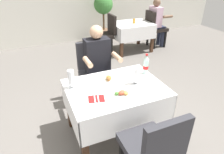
{
  "coord_description": "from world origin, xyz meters",
  "views": [
    {
      "loc": [
        -0.68,
        -1.86,
        1.96
      ],
      "look_at": [
        0.14,
        0.07,
        0.8
      ],
      "focal_mm": 32.06,
      "sensor_mm": 36.0,
      "label": 1
    }
  ],
  "objects_px": {
    "seated_diner_far": "(99,63)",
    "plate_near_camera": "(122,94)",
    "chair_near_camera_side": "(153,147)",
    "napkin_cutlery_set": "(96,99)",
    "beer_glass_middle": "(71,79)",
    "potted_plant_corner": "(104,15)",
    "main_dining_table": "(115,98)",
    "background_patron": "(157,21)",
    "plate_far_diner": "(109,79)",
    "background_chair_right": "(155,27)",
    "chair_far_diner_seat": "(94,70)",
    "background_table_tumbler": "(134,21)",
    "background_chair_left": "(106,33)",
    "background_dining_table": "(131,30)",
    "beer_glass_left": "(136,76)",
    "cola_bottle_primary": "(146,65)"
  },
  "relations": [
    {
      "from": "chair_near_camera_side",
      "to": "plate_far_diner",
      "type": "relative_size",
      "value": 3.95
    },
    {
      "from": "seated_diner_far",
      "to": "background_dining_table",
      "type": "distance_m",
      "value": 2.48
    },
    {
      "from": "beer_glass_middle",
      "to": "background_dining_table",
      "type": "distance_m",
      "value": 3.22
    },
    {
      "from": "main_dining_table",
      "to": "chair_far_diner_seat",
      "type": "distance_m",
      "value": 0.82
    },
    {
      "from": "chair_far_diner_seat",
      "to": "beer_glass_middle",
      "type": "height_order",
      "value": "chair_far_diner_seat"
    },
    {
      "from": "background_chair_right",
      "to": "potted_plant_corner",
      "type": "relative_size",
      "value": 0.73
    },
    {
      "from": "chair_near_camera_side",
      "to": "background_chair_right",
      "type": "distance_m",
      "value": 4.14
    },
    {
      "from": "seated_diner_far",
      "to": "background_table_tumbler",
      "type": "bearing_deg",
      "value": 49.3
    },
    {
      "from": "plate_near_camera",
      "to": "potted_plant_corner",
      "type": "relative_size",
      "value": 0.19
    },
    {
      "from": "chair_near_camera_side",
      "to": "potted_plant_corner",
      "type": "distance_m",
      "value": 4.46
    },
    {
      "from": "napkin_cutlery_set",
      "to": "main_dining_table",
      "type": "bearing_deg",
      "value": 27.51
    },
    {
      "from": "background_patron",
      "to": "background_table_tumbler",
      "type": "height_order",
      "value": "background_patron"
    },
    {
      "from": "cola_bottle_primary",
      "to": "potted_plant_corner",
      "type": "xyz_separation_m",
      "value": [
        0.69,
        3.32,
        -0.04
      ]
    },
    {
      "from": "beer_glass_middle",
      "to": "potted_plant_corner",
      "type": "bearing_deg",
      "value": 63.26
    },
    {
      "from": "background_table_tumbler",
      "to": "seated_diner_far",
      "type": "bearing_deg",
      "value": -130.7
    },
    {
      "from": "main_dining_table",
      "to": "background_patron",
      "type": "bearing_deg",
      "value": 47.92
    },
    {
      "from": "background_dining_table",
      "to": "background_chair_right",
      "type": "relative_size",
      "value": 1.02
    },
    {
      "from": "beer_glass_middle",
      "to": "background_dining_table",
      "type": "bearing_deg",
      "value": 49.44
    },
    {
      "from": "plate_far_diner",
      "to": "cola_bottle_primary",
      "type": "relative_size",
      "value": 0.89
    },
    {
      "from": "background_chair_right",
      "to": "potted_plant_corner",
      "type": "height_order",
      "value": "potted_plant_corner"
    },
    {
      "from": "beer_glass_left",
      "to": "background_chair_left",
      "type": "distance_m",
      "value": 2.75
    },
    {
      "from": "main_dining_table",
      "to": "background_chair_left",
      "type": "relative_size",
      "value": 1.17
    },
    {
      "from": "plate_near_camera",
      "to": "beer_glass_left",
      "type": "relative_size",
      "value": 1.22
    },
    {
      "from": "napkin_cutlery_set",
      "to": "seated_diner_far",
      "type": "bearing_deg",
      "value": 68.67
    },
    {
      "from": "background_chair_right",
      "to": "potted_plant_corner",
      "type": "xyz_separation_m",
      "value": [
        -1.13,
        0.85,
        0.25
      ]
    },
    {
      "from": "napkin_cutlery_set",
      "to": "background_chair_right",
      "type": "bearing_deg",
      "value": 46.76
    },
    {
      "from": "napkin_cutlery_set",
      "to": "background_table_tumbler",
      "type": "height_order",
      "value": "background_table_tumbler"
    },
    {
      "from": "seated_diner_far",
      "to": "main_dining_table",
      "type": "bearing_deg",
      "value": -93.84
    },
    {
      "from": "beer_glass_middle",
      "to": "background_chair_right",
      "type": "relative_size",
      "value": 0.23
    },
    {
      "from": "seated_diner_far",
      "to": "beer_glass_middle",
      "type": "distance_m",
      "value": 0.75
    },
    {
      "from": "chair_far_diner_seat",
      "to": "beer_glass_left",
      "type": "bearing_deg",
      "value": -73.47
    },
    {
      "from": "seated_diner_far",
      "to": "plate_near_camera",
      "type": "relative_size",
      "value": 5.0
    },
    {
      "from": "background_chair_left",
      "to": "background_patron",
      "type": "height_order",
      "value": "background_patron"
    },
    {
      "from": "plate_near_camera",
      "to": "plate_far_diner",
      "type": "bearing_deg",
      "value": 92.21
    },
    {
      "from": "background_dining_table",
      "to": "background_table_tumbler",
      "type": "height_order",
      "value": "background_table_tumbler"
    },
    {
      "from": "background_chair_left",
      "to": "beer_glass_middle",
      "type": "bearing_deg",
      "value": -119.61
    },
    {
      "from": "plate_far_diner",
      "to": "background_dining_table",
      "type": "height_order",
      "value": "plate_far_diner"
    },
    {
      "from": "seated_diner_far",
      "to": "background_chair_right",
      "type": "distance_m",
      "value": 2.97
    },
    {
      "from": "main_dining_table",
      "to": "plate_far_diner",
      "type": "relative_size",
      "value": 4.61
    },
    {
      "from": "chair_far_diner_seat",
      "to": "plate_near_camera",
      "type": "relative_size",
      "value": 3.85
    },
    {
      "from": "cola_bottle_primary",
      "to": "background_chair_left",
      "type": "bearing_deg",
      "value": 80.47
    },
    {
      "from": "chair_near_camera_side",
      "to": "napkin_cutlery_set",
      "type": "distance_m",
      "value": 0.75
    },
    {
      "from": "background_patron",
      "to": "plate_far_diner",
      "type": "bearing_deg",
      "value": -134.06
    },
    {
      "from": "beer_glass_left",
      "to": "napkin_cutlery_set",
      "type": "xyz_separation_m",
      "value": [
        -0.54,
        -0.12,
        -0.1
      ]
    },
    {
      "from": "chair_near_camera_side",
      "to": "napkin_cutlery_set",
      "type": "xyz_separation_m",
      "value": [
        -0.29,
        0.67,
        0.17
      ]
    },
    {
      "from": "main_dining_table",
      "to": "background_patron",
      "type": "distance_m",
      "value": 3.53
    },
    {
      "from": "main_dining_table",
      "to": "chair_near_camera_side",
      "type": "bearing_deg",
      "value": -90.0
    },
    {
      "from": "main_dining_table",
      "to": "background_table_tumbler",
      "type": "bearing_deg",
      "value": 57.3
    },
    {
      "from": "background_table_tumbler",
      "to": "plate_near_camera",
      "type": "bearing_deg",
      "value": -121.0
    },
    {
      "from": "beer_glass_middle",
      "to": "beer_glass_left",
      "type": "bearing_deg",
      "value": -16.38
    }
  ]
}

